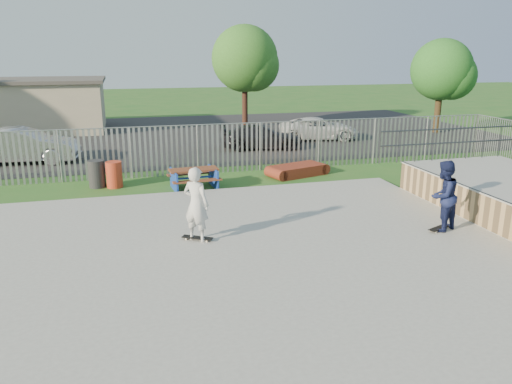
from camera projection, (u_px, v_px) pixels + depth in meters
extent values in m
plane|color=#265E20|center=(213.00, 264.00, 11.63)|extent=(120.00, 120.00, 0.00)
cube|color=gray|center=(213.00, 261.00, 11.61)|extent=(15.00, 12.00, 0.15)
cylinder|color=#383A3F|center=(468.00, 187.00, 14.13)|extent=(0.06, 7.00, 0.06)
cube|color=brown|center=(194.00, 170.00, 17.91)|extent=(1.79, 0.81, 0.06)
cube|color=brown|center=(197.00, 181.00, 17.46)|extent=(1.75, 0.41, 0.05)
cube|color=brown|center=(190.00, 174.00, 18.51)|extent=(1.75, 0.41, 0.05)
cube|color=#163798|center=(194.00, 179.00, 18.01)|extent=(1.65, 1.47, 0.71)
cube|color=maroon|center=(297.00, 170.00, 19.96)|extent=(2.33, 1.65, 0.42)
cylinder|color=#B5341B|center=(114.00, 175.00, 18.14)|extent=(0.57, 0.57, 0.96)
cylinder|color=#272729|center=(97.00, 174.00, 18.15)|extent=(0.60, 0.60, 1.00)
cube|color=black|center=(156.00, 136.00, 29.31)|extent=(40.00, 18.00, 0.02)
imported|color=#ABAAAF|center=(23.00, 146.00, 21.97)|extent=(4.86, 2.12, 1.55)
imported|color=black|center=(261.00, 137.00, 25.27)|extent=(4.35, 2.35, 1.20)
imported|color=silver|center=(319.00, 129.00, 27.98)|extent=(4.70, 2.78, 1.23)
cube|color=#BAAE8F|center=(18.00, 107.00, 30.65)|extent=(10.00, 6.00, 3.00)
cube|color=#4C4742|center=(15.00, 81.00, 30.22)|extent=(10.40, 6.40, 0.20)
cylinder|color=#3A2017|center=(245.00, 98.00, 32.29)|extent=(0.36, 0.36, 3.75)
sphere|color=#2F6021|center=(245.00, 58.00, 31.61)|extent=(4.20, 4.20, 4.20)
cylinder|color=#402F19|center=(438.00, 106.00, 30.21)|extent=(0.39, 0.39, 3.23)
sphere|color=#255C1F|center=(442.00, 70.00, 29.63)|extent=(3.62, 3.62, 3.62)
cube|color=black|center=(440.00, 228.00, 13.43)|extent=(0.81, 0.51, 0.02)
cube|color=black|center=(197.00, 238.00, 12.72)|extent=(0.79, 0.58, 0.02)
imported|color=#151C43|center=(443.00, 196.00, 13.19)|extent=(1.14, 1.04, 1.91)
imported|color=silver|center=(196.00, 204.00, 12.47)|extent=(0.83, 0.80, 1.91)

